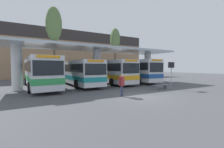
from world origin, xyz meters
TOP-DOWN VIEW (x-y plane):
  - ground_plane at (0.00, 0.00)m, footprint 100.00×100.00m
  - townhouse_backdrop at (0.00, 24.62)m, footprint 40.00×0.58m
  - station_canopy at (0.00, 8.67)m, footprint 22.27×5.69m
  - transit_bus_left_bay at (-6.52, 9.89)m, footprint 3.13×12.13m
  - transit_bus_center_bay at (-2.10, 10.40)m, footprint 3.01×11.85m
  - transit_bus_right_bay at (2.40, 10.51)m, footprint 2.96×11.62m
  - transit_bus_far_right_bay at (6.53, 10.10)m, footprint 2.82×10.79m
  - waiting_bench_near_pillar at (4.33, 2.16)m, footprint 1.95×0.44m
  - info_sign_platform at (5.33, 1.62)m, footprint 0.90×0.09m
  - pedestrian_waiting at (-1.30, 0.95)m, footprint 0.62×0.42m
  - poplar_tree_behind_left at (7.63, 16.87)m, footprint 2.00×2.00m
  - poplar_tree_behind_right at (-4.01, 15.81)m, footprint 2.40×2.40m
  - parked_car_street at (8.35, 21.28)m, footprint 4.64×2.30m

SIDE VIEW (x-z plane):
  - ground_plane at x=0.00m, z-range 0.00..0.00m
  - waiting_bench_near_pillar at x=4.33m, z-range 0.12..0.58m
  - parked_car_street at x=8.35m, z-range -0.05..2.12m
  - pedestrian_waiting at x=-1.30m, z-range 0.19..1.94m
  - transit_bus_center_bay at x=-2.10m, z-range 0.19..3.26m
  - transit_bus_right_bay at x=2.40m, z-range 0.18..3.39m
  - transit_bus_left_bay at x=-6.52m, z-range 0.19..3.49m
  - transit_bus_far_right_bay at x=6.53m, z-range 0.20..3.55m
  - info_sign_platform at x=5.33m, z-range 0.61..3.46m
  - station_canopy at x=0.00m, z-range 1.55..6.31m
  - townhouse_backdrop at x=0.00m, z-range 0.85..11.39m
  - poplar_tree_behind_left at x=7.63m, z-range 2.54..12.57m
  - poplar_tree_behind_right at x=-4.01m, z-range 3.01..14.59m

